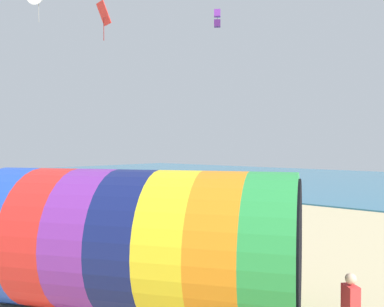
{
  "coord_description": "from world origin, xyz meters",
  "views": [
    {
      "loc": [
        8.6,
        -6.82,
        4.11
      ],
      "look_at": [
        0.73,
        2.12,
        3.88
      ],
      "focal_mm": 40.0,
      "sensor_mm": 36.0,
      "label": 1
    }
  ],
  "objects": [
    {
      "name": "ground_plane",
      "position": [
        0.0,
        0.0,
        0.0
      ],
      "size": [
        120.0,
        120.0,
        0.0
      ],
      "primitive_type": "plane",
      "color": "#CCBA8C"
    },
    {
      "name": "giant_inflatable_tube",
      "position": [
        0.76,
        0.13,
        1.76
      ],
      "size": [
        8.39,
        6.48,
        3.51
      ],
      "color": "blue",
      "rests_on": "ground"
    },
    {
      "name": "kite_red_diamond",
      "position": [
        -6.28,
        4.41,
        9.69
      ],
      "size": [
        0.74,
        0.54,
        1.61
      ],
      "color": "red"
    },
    {
      "name": "kite_purple_box",
      "position": [
        -9.83,
        16.8,
        12.94
      ],
      "size": [
        0.61,
        0.61,
        1.26
      ],
      "color": "purple"
    },
    {
      "name": "bystander_near_water",
      "position": [
        -10.17,
        7.64,
        0.92
      ],
      "size": [
        0.34,
        0.42,
        1.79
      ],
      "color": "black",
      "rests_on": "ground"
    }
  ]
}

